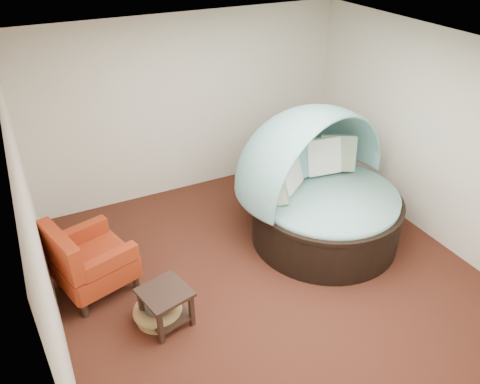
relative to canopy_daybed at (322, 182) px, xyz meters
name	(u,v)px	position (x,y,z in m)	size (l,w,h in m)	color
floor	(265,272)	(-1.06, -0.39, -0.87)	(5.00, 5.00, 0.00)	#472014
wall_back	(189,106)	(-1.06, 2.11, 0.53)	(5.00, 5.00, 0.00)	beige
wall_front	(437,329)	(-1.06, -2.89, 0.53)	(5.00, 5.00, 0.00)	beige
wall_left	(37,237)	(-3.56, -0.39, 0.53)	(5.00, 5.00, 0.00)	beige
wall_right	(431,137)	(1.44, -0.39, 0.53)	(5.00, 5.00, 0.00)	beige
ceiling	(273,55)	(-1.06, -0.39, 1.93)	(5.00, 5.00, 0.00)	white
canopy_daybed	(322,182)	(0.00, 0.00, 0.00)	(2.53, 2.48, 1.88)	black
pet_basket	(158,312)	(-2.55, -0.55, -0.77)	(0.66, 0.66, 0.20)	olive
red_armchair	(88,260)	(-3.12, 0.26, -0.41)	(1.05, 1.05, 1.00)	black
side_table	(166,303)	(-2.48, -0.66, -0.56)	(0.61, 0.61, 0.48)	black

